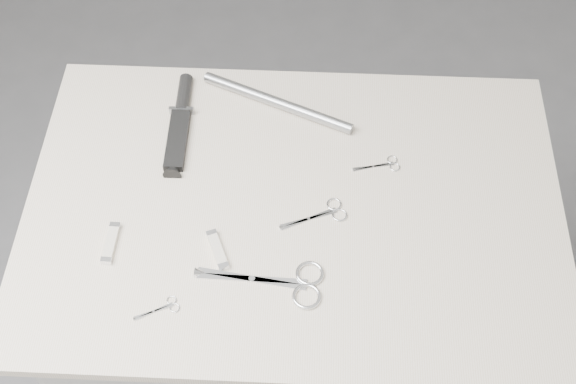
{
  "coord_description": "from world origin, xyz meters",
  "views": [
    {
      "loc": [
        0.03,
        -0.87,
        2.13
      ],
      "look_at": [
        -0.01,
        0.03,
        0.92
      ],
      "focal_mm": 50.0,
      "sensor_mm": 36.0,
      "label": 1
    }
  ],
  "objects_px": {
    "metal_rail": "(277,102)",
    "embroidery_scissors_b": "(383,165)",
    "large_shears": "(288,283)",
    "embroidery_scissors_a": "(325,214)",
    "sheathed_knife": "(180,118)",
    "pocket_knife_a": "(111,243)",
    "tiny_scissors": "(163,308)",
    "pocket_knife_b": "(217,250)",
    "plinth": "(293,323)"
  },
  "relations": [
    {
      "from": "plinth",
      "to": "metal_rail",
      "type": "distance_m",
      "value": 0.54
    },
    {
      "from": "pocket_knife_b",
      "to": "metal_rail",
      "type": "xyz_separation_m",
      "value": [
        0.09,
        0.36,
        0.01
      ]
    },
    {
      "from": "embroidery_scissors_a",
      "to": "pocket_knife_a",
      "type": "xyz_separation_m",
      "value": [
        -0.38,
        -0.08,
        0.0
      ]
    },
    {
      "from": "plinth",
      "to": "embroidery_scissors_b",
      "type": "relative_size",
      "value": 9.75
    },
    {
      "from": "embroidery_scissors_b",
      "to": "metal_rail",
      "type": "relative_size",
      "value": 0.28
    },
    {
      "from": "embroidery_scissors_a",
      "to": "embroidery_scissors_b",
      "type": "height_order",
      "value": "same"
    },
    {
      "from": "tiny_scissors",
      "to": "pocket_knife_b",
      "type": "height_order",
      "value": "pocket_knife_b"
    },
    {
      "from": "embroidery_scissors_b",
      "to": "pocket_knife_a",
      "type": "xyz_separation_m",
      "value": [
        -0.49,
        -0.2,
        0.0
      ]
    },
    {
      "from": "large_shears",
      "to": "embroidery_scissors_b",
      "type": "bearing_deg",
      "value": 62.41
    },
    {
      "from": "pocket_knife_a",
      "to": "large_shears",
      "type": "bearing_deg",
      "value": -99.36
    },
    {
      "from": "large_shears",
      "to": "embroidery_scissors_b",
      "type": "distance_m",
      "value": 0.32
    },
    {
      "from": "embroidery_scissors_a",
      "to": "tiny_scissors",
      "type": "xyz_separation_m",
      "value": [
        -0.27,
        -0.21,
        -0.0
      ]
    },
    {
      "from": "plinth",
      "to": "tiny_scissors",
      "type": "distance_m",
      "value": 0.56
    },
    {
      "from": "pocket_knife_a",
      "to": "pocket_knife_b",
      "type": "distance_m",
      "value": 0.19
    },
    {
      "from": "large_shears",
      "to": "pocket_knife_a",
      "type": "bearing_deg",
      "value": 173.31
    },
    {
      "from": "plinth",
      "to": "sheathed_knife",
      "type": "height_order",
      "value": "sheathed_knife"
    },
    {
      "from": "embroidery_scissors_a",
      "to": "sheathed_knife",
      "type": "distance_m",
      "value": 0.36
    },
    {
      "from": "sheathed_knife",
      "to": "embroidery_scissors_a",
      "type": "bearing_deg",
      "value": -127.18
    },
    {
      "from": "embroidery_scissors_b",
      "to": "pocket_knife_a",
      "type": "height_order",
      "value": "pocket_knife_a"
    },
    {
      "from": "sheathed_knife",
      "to": "metal_rail",
      "type": "bearing_deg",
      "value": -76.31
    },
    {
      "from": "pocket_knife_b",
      "to": "plinth",
      "type": "bearing_deg",
      "value": -73.35
    },
    {
      "from": "plinth",
      "to": "pocket_knife_b",
      "type": "distance_m",
      "value": 0.5
    },
    {
      "from": "pocket_knife_b",
      "to": "metal_rail",
      "type": "bearing_deg",
      "value": -36.19
    },
    {
      "from": "tiny_scissors",
      "to": "metal_rail",
      "type": "relative_size",
      "value": 0.23
    },
    {
      "from": "pocket_knife_a",
      "to": "pocket_knife_b",
      "type": "relative_size",
      "value": 1.01
    },
    {
      "from": "large_shears",
      "to": "metal_rail",
      "type": "relative_size",
      "value": 0.67
    },
    {
      "from": "pocket_knife_a",
      "to": "metal_rail",
      "type": "xyz_separation_m",
      "value": [
        0.28,
        0.35,
        0.01
      ]
    },
    {
      "from": "embroidery_scissors_b",
      "to": "metal_rail",
      "type": "xyz_separation_m",
      "value": [
        -0.21,
        0.15,
        0.01
      ]
    },
    {
      "from": "embroidery_scissors_a",
      "to": "sheathed_knife",
      "type": "height_order",
      "value": "sheathed_knife"
    },
    {
      "from": "plinth",
      "to": "sheathed_knife",
      "type": "distance_m",
      "value": 0.57
    },
    {
      "from": "embroidery_scissors_b",
      "to": "tiny_scissors",
      "type": "distance_m",
      "value": 0.5
    },
    {
      "from": "metal_rail",
      "to": "large_shears",
      "type": "bearing_deg",
      "value": -84.33
    },
    {
      "from": "large_shears",
      "to": "sheathed_knife",
      "type": "bearing_deg",
      "value": 127.33
    },
    {
      "from": "pocket_knife_a",
      "to": "metal_rail",
      "type": "bearing_deg",
      "value": -36.37
    },
    {
      "from": "sheathed_knife",
      "to": "pocket_knife_b",
      "type": "height_order",
      "value": "sheathed_knife"
    },
    {
      "from": "embroidery_scissors_b",
      "to": "pocket_knife_a",
      "type": "bearing_deg",
      "value": -171.44
    },
    {
      "from": "large_shears",
      "to": "pocket_knife_a",
      "type": "height_order",
      "value": "pocket_knife_a"
    },
    {
      "from": "large_shears",
      "to": "embroidery_scissors_a",
      "type": "bearing_deg",
      "value": 72.71
    },
    {
      "from": "sheathed_knife",
      "to": "pocket_knife_a",
      "type": "distance_m",
      "value": 0.31
    },
    {
      "from": "pocket_knife_b",
      "to": "embroidery_scissors_b",
      "type": "bearing_deg",
      "value": -77.39
    },
    {
      "from": "metal_rail",
      "to": "embroidery_scissors_b",
      "type": "bearing_deg",
      "value": -34.43
    },
    {
      "from": "embroidery_scissors_a",
      "to": "metal_rail",
      "type": "bearing_deg",
      "value": 87.27
    },
    {
      "from": "plinth",
      "to": "embroidery_scissors_a",
      "type": "height_order",
      "value": "embroidery_scissors_a"
    },
    {
      "from": "plinth",
      "to": "tiny_scissors",
      "type": "relative_size",
      "value": 11.68
    },
    {
      "from": "sheathed_knife",
      "to": "pocket_knife_b",
      "type": "relative_size",
      "value": 2.91
    },
    {
      "from": "large_shears",
      "to": "metal_rail",
      "type": "distance_m",
      "value": 0.42
    },
    {
      "from": "metal_rail",
      "to": "pocket_knife_a",
      "type": "bearing_deg",
      "value": -128.52
    },
    {
      "from": "sheathed_knife",
      "to": "tiny_scissors",
      "type": "bearing_deg",
      "value": -177.87
    },
    {
      "from": "pocket_knife_a",
      "to": "embroidery_scissors_b",
      "type": "bearing_deg",
      "value": -65.24
    },
    {
      "from": "embroidery_scissors_a",
      "to": "pocket_knife_b",
      "type": "xyz_separation_m",
      "value": [
        -0.19,
        -0.09,
        0.0
      ]
    }
  ]
}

